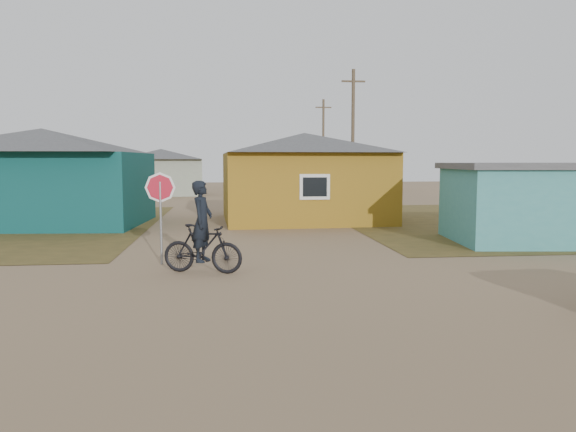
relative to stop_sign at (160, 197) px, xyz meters
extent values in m
plane|color=#876C4E|center=(2.62, -3.81, -1.75)|extent=(120.00, 120.00, 0.00)
cube|color=brown|center=(16.62, 9.19, -1.75)|extent=(20.00, 18.00, 0.00)
cube|color=#0A3939|center=(-5.88, 9.69, -0.25)|extent=(8.40, 6.54, 3.00)
pyramid|color=#3E3F41|center=(-5.88, 9.69, 1.75)|extent=(8.93, 7.08, 1.00)
cube|color=#8D6515|center=(5.12, 10.19, -0.25)|extent=(7.21, 6.24, 3.00)
pyramid|color=#3E3F41|center=(5.12, 10.19, 1.70)|extent=(7.72, 6.76, 0.90)
cube|color=silver|center=(5.12, 7.16, -0.10)|extent=(1.20, 0.06, 1.00)
cube|color=black|center=(5.12, 7.13, -0.10)|extent=(0.95, 0.04, 0.75)
cube|color=teal|center=(12.12, 2.69, -0.55)|extent=(6.39, 4.61, 2.40)
cube|color=#3E3F41|center=(12.12, 2.69, 0.75)|extent=(6.71, 4.93, 0.20)
cube|color=gray|center=(-3.38, 30.19, -0.35)|extent=(6.49, 5.60, 2.80)
pyramid|color=#3E3F41|center=(-3.38, 30.19, 1.45)|extent=(7.04, 6.15, 0.80)
cube|color=gray|center=(12.62, 36.19, -0.35)|extent=(6.41, 5.50, 2.80)
pyramid|color=#3E3F41|center=(12.62, 36.19, 1.45)|extent=(6.95, 6.05, 0.80)
cube|color=gray|center=(-11.38, 42.19, -0.40)|extent=(5.75, 5.28, 2.70)
pyramid|color=#3E3F41|center=(-11.38, 42.19, 1.30)|extent=(6.28, 5.81, 0.70)
cylinder|color=brown|center=(9.12, 18.19, 2.25)|extent=(0.20, 0.20, 8.00)
cube|color=brown|center=(9.12, 18.19, 5.55)|extent=(1.40, 0.10, 0.10)
cylinder|color=brown|center=(10.12, 34.19, 2.25)|extent=(0.20, 0.20, 8.00)
cube|color=brown|center=(10.12, 34.19, 5.55)|extent=(1.40, 0.10, 0.10)
cylinder|color=gray|center=(0.00, 0.00, -0.69)|extent=(0.06, 0.06, 2.13)
imported|color=black|center=(1.11, -1.25, -1.17)|extent=(2.02, 1.11, 1.17)
imported|color=black|center=(1.11, -1.25, -0.51)|extent=(0.65, 0.81, 1.92)
camera|label=1|loc=(1.69, -14.58, 0.91)|focal=35.00mm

